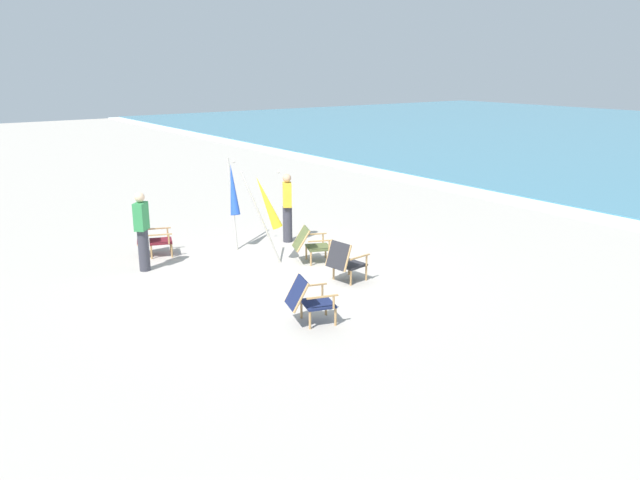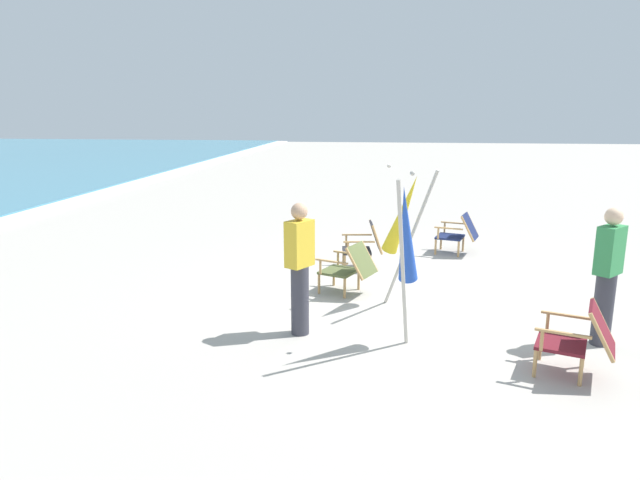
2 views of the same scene
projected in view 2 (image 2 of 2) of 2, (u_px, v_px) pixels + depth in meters
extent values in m
plane|color=#B2AAA0|center=(417.00, 291.00, 8.68)|extent=(80.00, 80.00, 0.00)
cube|color=maroon|center=(561.00, 344.00, 5.93)|extent=(0.65, 0.63, 0.04)
cube|color=maroon|center=(602.00, 329.00, 5.72)|extent=(0.56, 0.43, 0.47)
cylinder|color=tan|center=(535.00, 362.00, 5.86)|extent=(0.04, 0.04, 0.32)
cylinder|color=tan|center=(540.00, 346.00, 6.26)|extent=(0.04, 0.04, 0.32)
cylinder|color=tan|center=(581.00, 371.00, 5.67)|extent=(0.04, 0.04, 0.32)
cylinder|color=tan|center=(583.00, 353.00, 6.07)|extent=(0.04, 0.04, 0.32)
cube|color=tan|center=(563.00, 333.00, 5.63)|extent=(0.21, 0.51, 0.02)
cylinder|color=tan|center=(542.00, 340.00, 5.74)|extent=(0.04, 0.04, 0.22)
cube|color=tan|center=(567.00, 315.00, 6.11)|extent=(0.21, 0.51, 0.02)
cylinder|color=tan|center=(548.00, 322.00, 6.22)|extent=(0.04, 0.04, 0.22)
cylinder|color=tan|center=(602.00, 338.00, 5.50)|extent=(0.13, 0.28, 0.48)
cylinder|color=tan|center=(603.00, 321.00, 5.94)|extent=(0.13, 0.28, 0.48)
cube|color=#28282D|center=(357.00, 251.00, 9.83)|extent=(0.58, 0.54, 0.04)
cube|color=#28282D|center=(376.00, 237.00, 9.77)|extent=(0.52, 0.27, 0.50)
cylinder|color=tan|center=(345.00, 263.00, 9.64)|extent=(0.04, 0.04, 0.32)
cylinder|color=tan|center=(343.00, 256.00, 10.09)|extent=(0.04, 0.04, 0.32)
cylinder|color=tan|center=(370.00, 263.00, 9.64)|extent=(0.04, 0.04, 0.32)
cylinder|color=tan|center=(368.00, 256.00, 10.09)|extent=(0.04, 0.04, 0.32)
cube|color=tan|center=(359.00, 242.00, 9.51)|extent=(0.10, 0.53, 0.02)
cylinder|color=tan|center=(348.00, 248.00, 9.53)|extent=(0.04, 0.04, 0.22)
cube|color=tan|center=(357.00, 235.00, 10.05)|extent=(0.10, 0.53, 0.02)
cylinder|color=tan|center=(346.00, 241.00, 10.08)|extent=(0.04, 0.04, 0.22)
cylinder|color=tan|center=(377.00, 240.00, 9.53)|extent=(0.07, 0.21, 0.50)
cylinder|color=tan|center=(374.00, 234.00, 10.02)|extent=(0.07, 0.21, 0.50)
cube|color=#515B33|center=(339.00, 271.00, 8.58)|extent=(0.66, 0.64, 0.04)
cube|color=#515B33|center=(362.00, 260.00, 8.35)|extent=(0.57, 0.47, 0.46)
cylinder|color=tan|center=(319.00, 283.00, 8.52)|extent=(0.04, 0.04, 0.32)
cylinder|color=tan|center=(334.00, 276.00, 8.92)|extent=(0.04, 0.04, 0.32)
cylinder|color=tan|center=(345.00, 288.00, 8.31)|extent=(0.04, 0.04, 0.32)
cylinder|color=tan|center=(359.00, 280.00, 8.71)|extent=(0.04, 0.04, 0.32)
cube|color=tan|center=(332.00, 261.00, 8.28)|extent=(0.24, 0.50, 0.02)
cylinder|color=tan|center=(320.00, 267.00, 8.40)|extent=(0.04, 0.04, 0.22)
cube|color=tan|center=(349.00, 253.00, 8.76)|extent=(0.24, 0.50, 0.02)
cylinder|color=tan|center=(338.00, 259.00, 8.87)|extent=(0.04, 0.04, 0.22)
cylinder|color=tan|center=(354.00, 264.00, 8.13)|extent=(0.15, 0.30, 0.46)
cylinder|color=tan|center=(369.00, 256.00, 8.57)|extent=(0.15, 0.30, 0.46)
cube|color=#19234C|center=(450.00, 237.00, 10.90)|extent=(0.64, 0.61, 0.04)
cube|color=#19234C|center=(470.00, 227.00, 10.70)|extent=(0.55, 0.41, 0.47)
cylinder|color=tan|center=(436.00, 246.00, 10.81)|extent=(0.04, 0.04, 0.32)
cylinder|color=tan|center=(441.00, 241.00, 11.23)|extent=(0.04, 0.04, 0.32)
cylinder|color=tan|center=(458.00, 249.00, 10.64)|extent=(0.04, 0.04, 0.32)
cylinder|color=tan|center=(463.00, 243.00, 11.06)|extent=(0.04, 0.04, 0.32)
cube|color=tan|center=(449.00, 228.00, 10.59)|extent=(0.19, 0.52, 0.02)
cylinder|color=tan|center=(438.00, 233.00, 10.69)|extent=(0.04, 0.04, 0.22)
cube|color=tan|center=(455.00, 223.00, 11.09)|extent=(0.19, 0.52, 0.02)
cylinder|color=tan|center=(445.00, 228.00, 11.19)|extent=(0.04, 0.04, 0.22)
cylinder|color=tan|center=(468.00, 229.00, 10.48)|extent=(0.12, 0.28, 0.48)
cylinder|color=tan|center=(472.00, 224.00, 10.93)|extent=(0.12, 0.28, 0.48)
cylinder|color=#B7B2A8|center=(403.00, 268.00, 6.26)|extent=(0.64, 0.21, 2.02)
cone|color=blue|center=(406.00, 234.00, 6.27)|extent=(0.59, 0.36, 1.17)
sphere|color=#B7B2A8|center=(412.00, 173.00, 6.31)|extent=(0.06, 0.06, 0.06)
cylinder|color=#B7B2A8|center=(410.00, 240.00, 7.69)|extent=(0.53, 0.68, 1.97)
cone|color=yellow|center=(403.00, 214.00, 7.70)|extent=(0.56, 0.64, 1.15)
sphere|color=#B7B2A8|center=(389.00, 166.00, 7.73)|extent=(0.06, 0.06, 0.06)
cylinder|color=#383842|center=(300.00, 300.00, 6.94)|extent=(0.22, 0.22, 0.86)
cube|color=gold|center=(300.00, 244.00, 6.78)|extent=(0.39, 0.35, 0.56)
sphere|color=tan|center=(299.00, 211.00, 6.69)|extent=(0.20, 0.20, 0.20)
cylinder|color=#383842|center=(603.00, 309.00, 6.62)|extent=(0.22, 0.22, 0.86)
cube|color=#338C4C|center=(610.00, 250.00, 6.46)|extent=(0.38, 0.38, 0.56)
sphere|color=beige|center=(614.00, 216.00, 6.37)|extent=(0.20, 0.20, 0.20)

